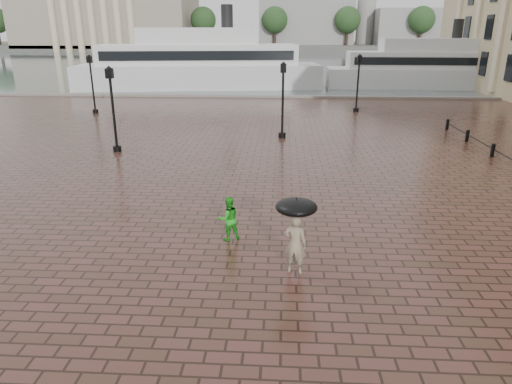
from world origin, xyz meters
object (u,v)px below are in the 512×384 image
at_px(child_pedestrian, 229,219).
at_px(street_lamps, 217,92).
at_px(adult_pedestrian, 295,244).
at_px(ferry_near, 199,64).
at_px(ferry_far, 428,68).

bearing_deg(child_pedestrian, street_lamps, -105.26).
bearing_deg(adult_pedestrian, ferry_near, -61.49).
xyz_separation_m(street_lamps, ferry_far, (21.08, 23.77, -0.07)).
xyz_separation_m(adult_pedestrian, child_pedestrian, (-2.02, 1.97, -0.14)).
bearing_deg(street_lamps, child_pedestrian, -81.01).
distance_m(street_lamps, adult_pedestrian, 20.90).
bearing_deg(adult_pedestrian, ferry_far, -94.98).
distance_m(street_lamps, ferry_far, 31.78).
relative_size(street_lamps, ferry_far, 0.93).
bearing_deg(street_lamps, adult_pedestrian, -76.37).
bearing_deg(street_lamps, ferry_near, 103.03).
bearing_deg(ferry_far, ferry_near, -174.64).
distance_m(adult_pedestrian, ferry_near, 43.49).
bearing_deg(ferry_far, adult_pedestrian, -108.63).
xyz_separation_m(street_lamps, child_pedestrian, (2.89, -18.28, -1.62)).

